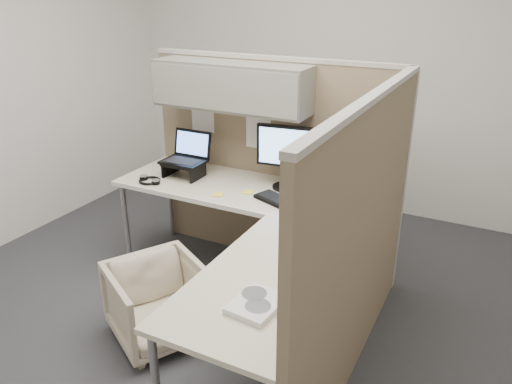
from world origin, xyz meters
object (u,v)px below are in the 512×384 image
at_px(keyboard, 284,203).
at_px(office_chair, 158,299).
at_px(monitor_left, 287,152).
at_px(desk, 251,223).

bearing_deg(keyboard, office_chair, -101.97).
bearing_deg(monitor_left, keyboard, -76.14).
relative_size(office_chair, keyboard, 1.26).
bearing_deg(desk, keyboard, 67.62).
distance_m(office_chair, keyboard, 1.02).
height_order(desk, office_chair, desk).
distance_m(desk, monitor_left, 0.63).
height_order(office_chair, monitor_left, monitor_left).
height_order(monitor_left, keyboard, monitor_left).
relative_size(monitor_left, keyboard, 1.03).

